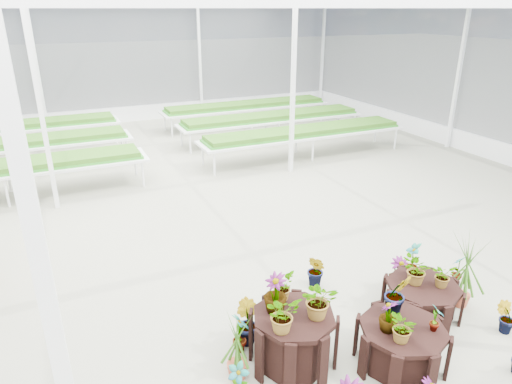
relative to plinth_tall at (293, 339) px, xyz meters
name	(u,v)px	position (x,y,z in m)	size (l,w,h in m)	color
ground_plane	(250,262)	(0.50, 2.49, -0.36)	(24.00, 24.00, 0.00)	gray
greenhouse_shell	(249,140)	(0.50, 2.49, 1.89)	(18.00, 24.00, 4.50)	white
steel_frame	(249,140)	(0.50, 2.49, 1.89)	(18.00, 24.00, 4.50)	silver
nursery_benches	(156,140)	(0.50, 9.69, 0.06)	(16.00, 7.00, 0.84)	silver
plinth_tall	(293,339)	(0.00, 0.00, 0.00)	(1.07, 1.07, 0.73)	black
plinth_mid	(401,346)	(1.20, -0.60, -0.07)	(1.11, 1.11, 0.58)	black
plinth_low	(422,299)	(2.20, 0.10, -0.12)	(1.09, 1.09, 0.49)	black
nursery_plants	(363,306)	(1.01, -0.05, 0.22)	(4.52, 3.02, 1.33)	#285313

